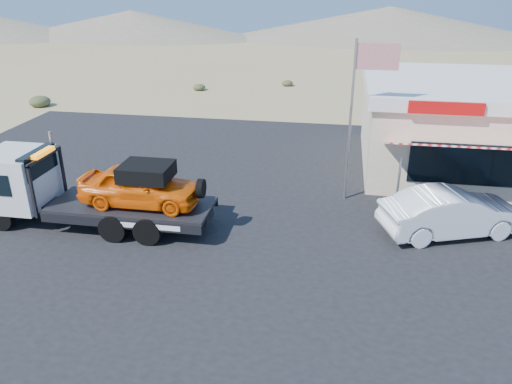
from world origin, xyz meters
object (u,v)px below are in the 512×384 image
(tow_truck, at_px, (90,187))
(jerky_store, at_px, (483,125))
(white_sedan, at_px, (452,213))
(flagpole, at_px, (358,104))

(tow_truck, height_order, jerky_store, jerky_store)
(white_sedan, bearing_deg, flagpole, 34.53)
(white_sedan, relative_size, flagpole, 0.78)
(tow_truck, relative_size, flagpole, 1.30)
(jerky_store, height_order, flagpole, flagpole)
(white_sedan, height_order, jerky_store, jerky_store)
(tow_truck, distance_m, white_sedan, 12.14)
(tow_truck, height_order, white_sedan, tow_truck)
(tow_truck, bearing_deg, jerky_store, 29.62)
(tow_truck, bearing_deg, flagpole, 22.77)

